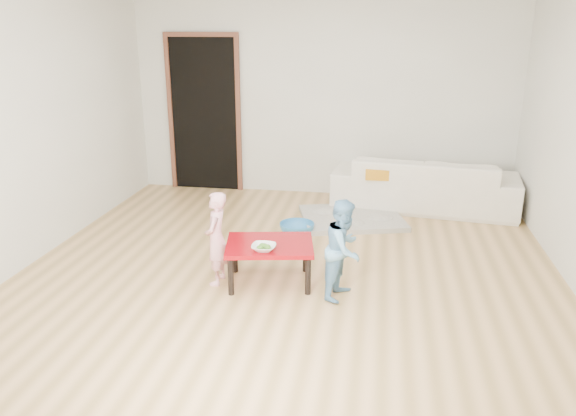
% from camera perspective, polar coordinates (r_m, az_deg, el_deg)
% --- Properties ---
extents(floor, '(5.00, 5.00, 0.01)m').
position_cam_1_polar(floor, '(5.42, 0.35, -5.88)').
color(floor, '#A37F46').
rests_on(floor, ground).
extents(back_wall, '(5.00, 0.02, 2.60)m').
position_cam_1_polar(back_wall, '(7.48, 3.48, 11.18)').
color(back_wall, beige).
rests_on(back_wall, floor).
extents(left_wall, '(0.02, 5.00, 2.60)m').
position_cam_1_polar(left_wall, '(5.96, -24.35, 7.80)').
color(left_wall, beige).
rests_on(left_wall, floor).
extents(doorway, '(1.02, 0.08, 2.11)m').
position_cam_1_polar(doorway, '(7.83, -8.45, 9.30)').
color(doorway, brown).
rests_on(doorway, back_wall).
extents(sofa, '(2.32, 1.14, 0.65)m').
position_cam_1_polar(sofa, '(7.21, 13.71, 2.52)').
color(sofa, beige).
rests_on(sofa, floor).
extents(cushion, '(0.50, 0.44, 0.13)m').
position_cam_1_polar(cushion, '(6.98, 9.90, 3.69)').
color(cushion, orange).
rests_on(cushion, sofa).
extents(red_table, '(0.85, 0.69, 0.38)m').
position_cam_1_polar(red_table, '(5.01, -1.86, -5.60)').
color(red_table, maroon).
rests_on(red_table, floor).
extents(bowl, '(0.21, 0.21, 0.05)m').
position_cam_1_polar(bowl, '(4.78, -2.48, -4.03)').
color(bowl, white).
rests_on(bowl, red_table).
extents(broccoli, '(0.12, 0.12, 0.06)m').
position_cam_1_polar(broccoli, '(4.78, -2.48, -4.01)').
color(broccoli, '#2D5919').
rests_on(broccoli, red_table).
extents(child_pink, '(0.21, 0.31, 0.84)m').
position_cam_1_polar(child_pink, '(4.97, -7.30, -3.09)').
color(child_pink, '#FF7482').
rests_on(child_pink, floor).
extents(child_blue, '(0.44, 0.50, 0.86)m').
position_cam_1_polar(child_blue, '(4.71, 5.71, -4.17)').
color(child_blue, '#59A5CE').
rests_on(child_blue, floor).
extents(basin, '(0.39, 0.39, 0.12)m').
position_cam_1_polar(basin, '(6.20, 0.91, -2.09)').
color(basin, teal).
rests_on(basin, floor).
extents(blanket, '(1.36, 1.22, 0.06)m').
position_cam_1_polar(blanket, '(6.67, 6.49, -1.01)').
color(blanket, beige).
rests_on(blanket, floor).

